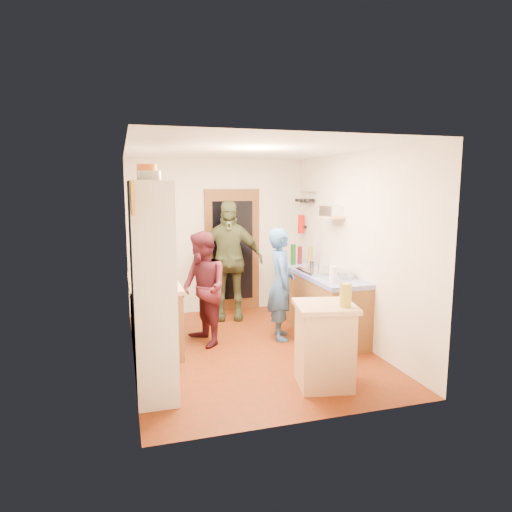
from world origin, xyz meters
name	(u,v)px	position (x,y,z in m)	size (l,w,h in m)	color
floor	(250,349)	(0.00, 0.00, -0.01)	(3.00, 4.00, 0.02)	maroon
ceiling	(249,149)	(0.00, 0.00, 2.61)	(3.00, 4.00, 0.02)	silver
wall_back	(217,236)	(0.00, 2.01, 1.30)	(3.00, 0.02, 2.60)	silver
wall_front	(312,284)	(0.00, -2.01, 1.30)	(3.00, 0.02, 2.60)	silver
wall_left	(129,257)	(-1.51, 0.00, 1.30)	(0.02, 4.00, 2.60)	silver
wall_right	(354,248)	(1.51, 0.00, 1.30)	(0.02, 4.00, 2.60)	silver
door_frame	(232,250)	(0.25, 1.97, 1.05)	(0.95, 0.06, 2.10)	brown
door_glass	(233,251)	(0.25, 1.94, 1.05)	(0.70, 0.02, 1.70)	black
hutch_body	(152,287)	(-1.30, -0.80, 1.10)	(0.40, 1.20, 2.20)	white
hutch_top_shelf	(148,183)	(-1.30, -0.80, 2.18)	(0.40, 1.14, 0.04)	white
plate_stack	(149,176)	(-1.30, -1.06, 2.25)	(0.22, 0.22, 0.09)	white
orange_pot_a	(147,173)	(-1.30, -0.70, 2.29)	(0.21, 0.21, 0.17)	orange
orange_pot_b	(146,175)	(-1.30, -0.47, 2.27)	(0.16, 0.16, 0.14)	orange
left_counter_base	(155,316)	(-1.20, 0.45, 0.42)	(0.60, 1.40, 0.85)	brown
left_counter_top	(153,283)	(-1.20, 0.45, 0.88)	(0.64, 1.44, 0.05)	tan
toaster	(160,281)	(-1.15, -0.02, 0.99)	(0.25, 0.17, 0.19)	white
kettle	(150,275)	(-1.25, 0.36, 1.00)	(0.18, 0.18, 0.20)	white
orange_bowl	(158,275)	(-1.12, 0.61, 0.95)	(0.20, 0.20, 0.09)	orange
chopping_board	(152,273)	(-1.18, 0.97, 0.91)	(0.30, 0.22, 0.03)	tan
right_counter_base	(317,302)	(1.20, 0.50, 0.42)	(0.60, 2.20, 0.84)	brown
right_counter_top	(318,273)	(1.20, 0.50, 0.87)	(0.62, 2.22, 0.06)	#1C20A8
hob	(321,271)	(1.20, 0.40, 0.92)	(0.55, 0.58, 0.04)	silver
pot_on_hob	(316,265)	(1.15, 0.45, 1.00)	(0.19, 0.19, 0.13)	silver
bottle_a	(293,254)	(1.05, 1.13, 1.06)	(0.08, 0.08, 0.33)	#143F14
bottle_b	(300,255)	(1.18, 1.17, 1.04)	(0.07, 0.07, 0.29)	#591419
bottle_c	(310,256)	(1.31, 1.05, 1.05)	(0.07, 0.07, 0.29)	olive
paper_towel	(333,274)	(1.05, -0.30, 1.01)	(0.10, 0.10, 0.22)	white
mixing_bowl	(343,274)	(1.30, -0.09, 0.95)	(0.28, 0.28, 0.11)	silver
island_base	(324,347)	(0.46, -1.32, 0.43)	(0.55, 0.55, 0.86)	tan
island_top	(325,306)	(0.46, -1.32, 0.89)	(0.62, 0.62, 0.05)	tan
cutting_board	(320,304)	(0.42, -1.26, 0.90)	(0.35, 0.28, 0.02)	white
oil_jar	(345,295)	(0.61, -1.48, 1.03)	(0.12, 0.12, 0.24)	#AD9E2D
pan_rail	(308,192)	(1.46, 1.52, 2.05)	(0.02, 0.02, 0.65)	silver
pan_hang_a	(309,200)	(1.40, 1.35, 1.92)	(0.18, 0.18, 0.05)	black
pan_hang_b	(304,201)	(1.40, 1.55, 1.90)	(0.16, 0.16, 0.05)	black
pan_hang_c	(300,200)	(1.40, 1.75, 1.91)	(0.17, 0.17, 0.05)	black
wall_shelf	(331,217)	(1.37, 0.45, 1.70)	(0.26, 0.42, 0.03)	tan
radio	(331,211)	(1.37, 0.45, 1.79)	(0.22, 0.30, 0.15)	silver
ext_bracket	(304,227)	(1.47, 1.70, 1.45)	(0.06, 0.10, 0.04)	black
fire_extinguisher	(301,224)	(1.41, 1.70, 1.50)	(0.11, 0.11, 0.32)	red
picture_frame	(133,198)	(-1.48, -1.55, 2.05)	(0.03, 0.25, 0.30)	gold
person_hob	(283,284)	(0.56, 0.26, 0.79)	(0.57, 0.38, 1.58)	#2F5490
person_left	(203,288)	(-0.55, 0.38, 0.78)	(0.75, 0.59, 1.55)	#44151E
person_back	(229,260)	(0.07, 1.46, 0.96)	(1.13, 0.47, 1.93)	#3E4326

